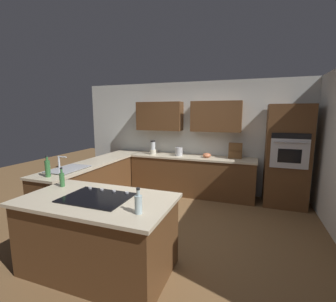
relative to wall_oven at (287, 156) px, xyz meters
name	(u,v)px	position (x,y,z in m)	size (l,w,h in m)	color
ground_plane	(171,228)	(1.85, 1.72, -1.03)	(14.00, 14.00, 0.00)	brown
wall_back	(197,132)	(1.92, -0.33, 0.40)	(6.00, 0.44, 2.60)	silver
lower_cabinets_back	(191,176)	(1.95, 0.00, -0.60)	(2.80, 0.60, 0.86)	brown
countertop_back	(192,157)	(1.95, 0.00, -0.15)	(2.84, 0.64, 0.04)	beige
lower_cabinets_side	(98,183)	(3.67, 1.17, -0.60)	(0.60, 2.90, 0.86)	brown
countertop_side	(97,162)	(3.67, 1.17, -0.15)	(0.64, 2.94, 0.04)	beige
island_base	(98,235)	(2.35, 2.96, -0.60)	(1.71, 0.93, 0.86)	brown
island_top	(97,200)	(2.35, 2.96, -0.15)	(1.79, 1.01, 0.04)	beige
wall_oven	(287,156)	(0.00, 0.00, 0.00)	(0.80, 0.66, 2.05)	brown
sink_unit	(68,169)	(3.68, 1.97, -0.11)	(0.46, 0.70, 0.23)	#515456
cooktop	(97,197)	(2.35, 2.96, -0.12)	(0.76, 0.56, 0.03)	black
blender	(153,148)	(2.90, 0.03, 0.01)	(0.15, 0.15, 0.33)	beige
mixing_bowl	(207,155)	(1.60, 0.03, -0.07)	(0.19, 0.19, 0.10)	#CC724C
spice_rack	(235,151)	(1.00, -0.08, 0.04)	(0.28, 0.11, 0.34)	brown
kettle	(179,152)	(2.25, 0.03, -0.03)	(0.17, 0.17, 0.19)	#B7BABF
dish_soap_bottle	(48,168)	(3.62, 2.45, 0.01)	(0.08, 0.08, 0.34)	#336B38
oil_bottle	(62,179)	(3.05, 2.75, -0.02)	(0.06, 0.06, 0.26)	#336B38
second_bottle	(138,203)	(1.69, 3.18, -0.02)	(0.07, 0.07, 0.26)	silver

